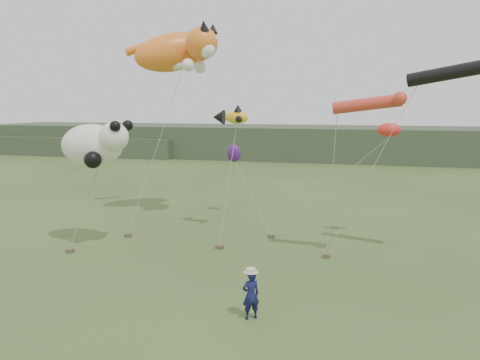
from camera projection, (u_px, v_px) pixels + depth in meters
name	position (u px, v px, depth m)	size (l,w,h in m)	color
ground	(207.00, 291.00, 17.14)	(120.00, 120.00, 0.00)	#385123
headland	(292.00, 143.00, 60.37)	(90.00, 13.00, 4.00)	#2D3D28
festival_attendant	(251.00, 295.00, 14.85)	(0.58, 0.38, 1.58)	#111642
sandbag_anchors	(202.00, 244.00, 22.61)	(11.90, 4.94, 0.17)	brown
cat_kite	(180.00, 51.00, 26.87)	(6.41, 4.77, 3.10)	orange
fish_kite	(230.00, 117.00, 24.28)	(1.98, 1.36, 1.05)	gold
tube_kites	(421.00, 85.00, 19.29)	(6.34, 2.60, 2.26)	black
panda_kite	(95.00, 145.00, 21.88)	(3.56, 2.30, 2.21)	white
misc_kites	(300.00, 143.00, 25.85)	(9.82, 4.25, 2.61)	red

